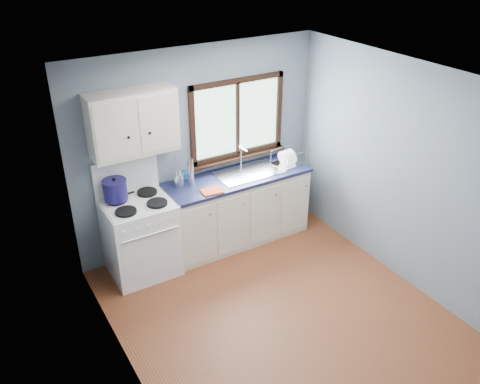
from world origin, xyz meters
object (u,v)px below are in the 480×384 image
utensil_crock (179,180)px  dish_rack (288,160)px  stockpot (115,190)px  thermos (191,172)px  base_cabinets (237,212)px  skillet (115,197)px  sink (249,177)px  gas_range (140,235)px

utensil_crock → dish_rack: size_ratio=0.98×
stockpot → thermos: thermos is taller
thermos → dish_rack: thermos is taller
base_cabinets → dish_rack: bearing=-3.3°
stockpot → skillet: bearing=153.5°
skillet → dish_rack: dish_rack is taller
sink → dish_rack: sink is taller
utensil_crock → thermos: bearing=-12.8°
stockpot → dish_rack: stockpot is taller
gas_range → dish_rack: size_ratio=3.29×
thermos → dish_rack: (1.33, -0.13, -0.11)m
gas_range → dish_rack: 2.10m
base_cabinets → skillet: skillet is taller
gas_range → dish_rack: bearing=-0.7°
sink → skillet: size_ratio=2.36×
gas_range → skillet: bearing=144.3°
sink → skillet: 1.69m
thermos → skillet: bearing=177.6°
skillet → utensil_crock: 0.78m
skillet → dish_rack: 2.25m
base_cabinets → utensil_crock: size_ratio=4.55×
gas_range → stockpot: (-0.19, 0.14, 0.59)m
utensil_crock → thermos: (0.14, -0.03, 0.08)m
base_cabinets → thermos: thermos is taller
stockpot → utensil_crock: 0.77m
skillet → base_cabinets: bearing=-9.1°
skillet → stockpot: 0.10m
sink → thermos: thermos is taller
skillet → thermos: 0.93m
gas_range → thermos: (0.72, 0.10, 0.59)m
stockpot → utensil_crock: utensil_crock is taller
skillet → thermos: bearing=-6.9°
gas_range → thermos: bearing=8.0°
base_cabinets → skillet: (-1.50, 0.12, 0.57)m
skillet → utensil_crock: bearing=-4.9°
base_cabinets → skillet: bearing=175.4°
utensil_crock → gas_range: bearing=-167.1°
base_cabinets → stockpot: size_ratio=5.54×
base_cabinets → dish_rack: dish_rack is taller
skillet → sink: bearing=-8.6°
dish_rack → utensil_crock: bearing=167.1°
sink → base_cabinets: bearing=179.9°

